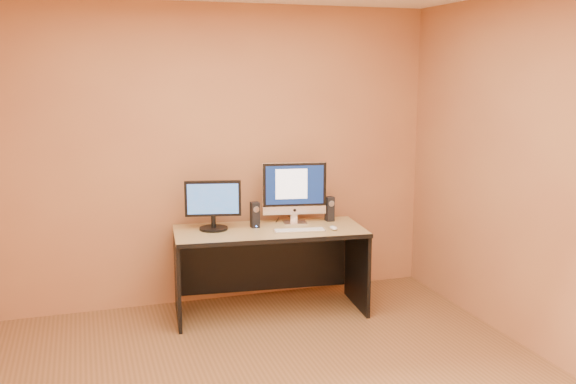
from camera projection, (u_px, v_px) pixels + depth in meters
name	position (u px, v px, depth m)	size (l,w,h in m)	color
walls	(279.00, 198.00, 3.71)	(4.00, 4.00, 2.60)	#AD7446
desk	(270.00, 271.00, 5.41)	(1.57, 0.69, 0.73)	tan
imac	(295.00, 192.00, 5.53)	(0.56, 0.21, 0.54)	silver
second_monitor	(213.00, 205.00, 5.30)	(0.47, 0.24, 0.41)	black
speaker_left	(255.00, 215.00, 5.40)	(0.07, 0.07, 0.22)	black
speaker_right	(330.00, 209.00, 5.63)	(0.07, 0.07, 0.22)	black
keyboard	(300.00, 230.00, 5.28)	(0.42, 0.11, 0.02)	silver
mouse	(334.00, 228.00, 5.33)	(0.06, 0.10, 0.04)	silver
cable_a	(295.00, 219.00, 5.73)	(0.01, 0.01, 0.22)	black
cable_b	(277.00, 220.00, 5.68)	(0.01, 0.01, 0.18)	black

